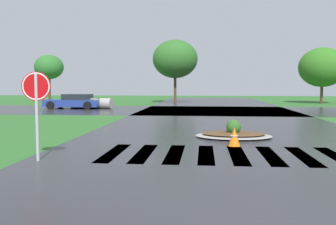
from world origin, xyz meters
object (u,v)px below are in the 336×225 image
object	(u,v)px
median_island	(234,134)
traffic_cone	(234,137)
car_dark_suv	(74,102)
stop_sign	(36,95)
drainage_pipe_stack	(91,103)

from	to	relation	value
median_island	traffic_cone	size ratio (longest dim) A/B	4.69
car_dark_suv	traffic_cone	bearing A→B (deg)	125.56
stop_sign	traffic_cone	xyz separation A→B (m)	(5.33, 2.86, -1.43)
median_island	drainage_pipe_stack	distance (m)	19.03
traffic_cone	stop_sign	bearing A→B (deg)	-151.77
stop_sign	traffic_cone	world-z (taller)	stop_sign
stop_sign	car_dark_suv	size ratio (longest dim) A/B	0.51
stop_sign	drainage_pipe_stack	bearing A→B (deg)	97.76
drainage_pipe_stack	median_island	bearing A→B (deg)	-56.71
drainage_pipe_stack	traffic_cone	distance (m)	20.66
stop_sign	median_island	bearing A→B (deg)	35.93
stop_sign	drainage_pipe_stack	size ratio (longest dim) A/B	0.62
stop_sign	car_dark_suv	distance (m)	21.39
stop_sign	median_island	distance (m)	7.48
traffic_cone	median_island	bearing A→B (deg)	86.17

